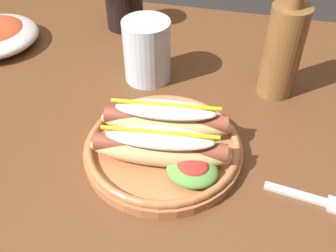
% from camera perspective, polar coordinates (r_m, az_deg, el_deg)
% --- Properties ---
extents(dining_table, '(1.24, 0.83, 0.74)m').
position_cam_1_polar(dining_table, '(0.74, -3.81, -3.62)').
color(dining_table, brown).
rests_on(dining_table, ground_plane).
extents(hot_dog_plate, '(0.24, 0.24, 0.08)m').
position_cam_1_polar(hot_dog_plate, '(0.56, -0.56, -2.42)').
color(hot_dog_plate, '#B77042').
rests_on(hot_dog_plate, dining_table).
extents(fork, '(0.12, 0.03, 0.00)m').
position_cam_1_polar(fork, '(0.56, 21.54, -10.35)').
color(fork, silver).
rests_on(fork, dining_table).
extents(soda_cup, '(0.08, 0.08, 0.11)m').
position_cam_1_polar(soda_cup, '(0.89, -6.64, 17.97)').
color(soda_cup, black).
rests_on(soda_cup, dining_table).
extents(water_cup, '(0.09, 0.09, 0.12)m').
position_cam_1_polar(water_cup, '(0.71, -3.19, 11.27)').
color(water_cup, silver).
rests_on(water_cup, dining_table).
extents(glass_bottle, '(0.06, 0.06, 0.24)m').
position_cam_1_polar(glass_bottle, '(0.68, 17.05, 11.36)').
color(glass_bottle, brown).
rests_on(glass_bottle, dining_table).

